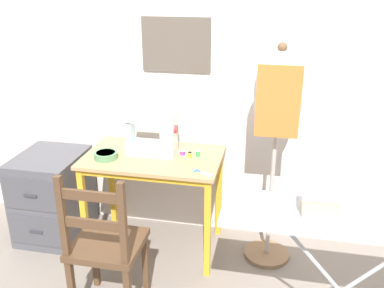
{
  "coord_description": "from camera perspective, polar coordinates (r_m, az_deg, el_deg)",
  "views": [
    {
      "loc": [
        0.82,
        -2.31,
        1.91
      ],
      "look_at": [
        0.28,
        0.26,
        0.86
      ],
      "focal_mm": 40.0,
      "sensor_mm": 36.0,
      "label": 1
    }
  ],
  "objects": [
    {
      "name": "thread_spool_mid_table",
      "position": [
        2.91,
        -0.28,
        -1.51
      ],
      "size": [
        0.03,
        0.03,
        0.04
      ],
      "color": "yellow",
      "rests_on": "sewing_table"
    },
    {
      "name": "wall_back",
      "position": [
        3.14,
        -3.64,
        10.09
      ],
      "size": [
        10.0,
        0.07,
        2.55
      ],
      "color": "silver",
      "rests_on": "ground_plane"
    },
    {
      "name": "filing_cabinet",
      "position": [
        3.45,
        -18.06,
        -6.57
      ],
      "size": [
        0.46,
        0.55,
        0.66
      ],
      "color": "#4C4C51",
      "rests_on": "ground_plane"
    },
    {
      "name": "thread_spool_near_machine",
      "position": [
        2.95,
        -1.27,
        -1.2
      ],
      "size": [
        0.04,
        0.04,
        0.04
      ],
      "color": "purple",
      "rests_on": "sewing_table"
    },
    {
      "name": "scissors",
      "position": [
        2.71,
        1.07,
        -3.74
      ],
      "size": [
        0.13,
        0.09,
        0.01
      ],
      "color": "silver",
      "rests_on": "sewing_table"
    },
    {
      "name": "ironing_board",
      "position": [
        2.18,
        20.48,
        -10.09
      ],
      "size": [
        1.23,
        0.36,
        0.86
      ],
      "color": "#ADB2B7",
      "rests_on": "ground_plane"
    },
    {
      "name": "dress_form",
      "position": [
        2.75,
        11.35,
        4.71
      ],
      "size": [
        0.32,
        0.32,
        1.53
      ],
      "color": "#846647",
      "rests_on": "ground_plane"
    },
    {
      "name": "thread_spool_far_edge",
      "position": [
        2.93,
        0.79,
        -1.29
      ],
      "size": [
        0.04,
        0.04,
        0.04
      ],
      "color": "green",
      "rests_on": "sewing_table"
    },
    {
      "name": "ground_plane",
      "position": [
        3.11,
        -6.35,
        -16.28
      ],
      "size": [
        14.0,
        14.0,
        0.0
      ],
      "primitive_type": "plane",
      "color": "gray"
    },
    {
      "name": "sewing_machine",
      "position": [
        2.94,
        -5.01,
        1.3
      ],
      "size": [
        0.35,
        0.16,
        0.33
      ],
      "color": "silver",
      "rests_on": "sewing_table"
    },
    {
      "name": "wooden_chair",
      "position": [
        2.57,
        -11.46,
        -13.28
      ],
      "size": [
        0.4,
        0.38,
        0.94
      ],
      "color": "#513823",
      "rests_on": "ground_plane"
    },
    {
      "name": "fabric_bowl",
      "position": [
        2.96,
        -11.43,
        -1.46
      ],
      "size": [
        0.16,
        0.16,
        0.04
      ],
      "color": "#56895B",
      "rests_on": "sewing_table"
    },
    {
      "name": "sewing_table",
      "position": [
        3.0,
        -5.22,
        -3.4
      ],
      "size": [
        0.94,
        0.59,
        0.74
      ],
      "color": "tan",
      "rests_on": "ground_plane"
    },
    {
      "name": "storage_box",
      "position": [
        2.11,
        16.7,
        -7.69
      ],
      "size": [
        0.17,
        0.14,
        0.1
      ],
      "color": "beige",
      "rests_on": "ironing_board"
    }
  ]
}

